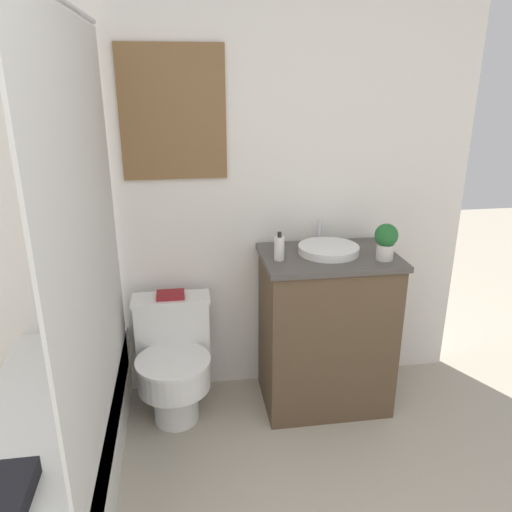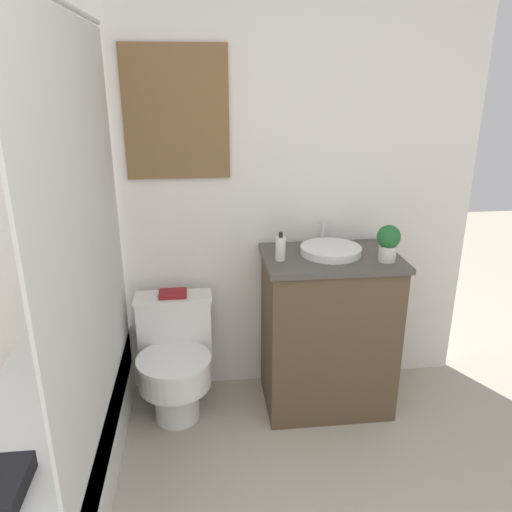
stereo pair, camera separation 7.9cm
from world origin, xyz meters
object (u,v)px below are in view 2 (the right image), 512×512
toilet (175,359)px  potted_plant (388,241)px  book_on_tank (173,294)px  sink (331,250)px  soap_bottle (281,248)px

toilet → potted_plant: 1.26m
book_on_tank → toilet: bearing=-90.0°
sink → toilet: bearing=-178.3°
toilet → soap_bottle: size_ratio=4.42×
potted_plant → book_on_tank: 1.15m
toilet → soap_bottle: 0.82m
soap_bottle → potted_plant: 0.53m
potted_plant → book_on_tank: size_ratio=1.26×
soap_bottle → book_on_tank: (-0.55, 0.17, -0.29)m
sink → potted_plant: potted_plant is taller
sink → potted_plant: (0.25, -0.14, 0.08)m
soap_bottle → sink: bearing=13.1°
soap_bottle → potted_plant: bearing=-7.9°
toilet → book_on_tank: book_on_tank is taller
book_on_tank → sink: bearing=-7.1°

